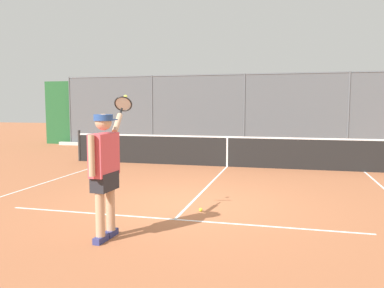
{
  "coord_description": "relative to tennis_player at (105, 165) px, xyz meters",
  "views": [
    {
      "loc": [
        -1.8,
        7.08,
        1.92
      ],
      "look_at": [
        0.28,
        -1.31,
        1.05
      ],
      "focal_mm": 35.89,
      "sensor_mm": 36.0,
      "label": 1
    }
  ],
  "objects": [
    {
      "name": "fence_backdrop",
      "position": [
        -0.7,
        -12.44,
        0.47
      ],
      "size": [
        19.94,
        1.37,
        3.29
      ],
      "color": "#565B60",
      "rests_on": "ground"
    },
    {
      "name": "tennis_player",
      "position": [
        0.0,
        0.0,
        0.0
      ],
      "size": [
        0.41,
        1.48,
        2.1
      ],
      "rotation": [
        0.0,
        0.0,
        -1.65
      ],
      "color": "navy",
      "rests_on": "ground"
    },
    {
      "name": "court_line_markings",
      "position": [
        -0.7,
        -0.89,
        -1.07
      ],
      "size": [
        8.1,
        10.57,
        0.01
      ],
      "color": "white",
      "rests_on": "ground"
    },
    {
      "name": "ground_plane",
      "position": [
        -0.7,
        -2.15,
        -1.08
      ],
      "size": [
        60.0,
        60.0,
        0.0
      ],
      "primitive_type": "plane",
      "color": "#A8603D"
    },
    {
      "name": "tennis_ball_by_sideline",
      "position": [
        -1.02,
        -1.72,
        -1.04
      ],
      "size": [
        0.07,
        0.07,
        0.07
      ],
      "primitive_type": "sphere",
      "color": "#CCDB33",
      "rests_on": "ground"
    },
    {
      "name": "tennis_net",
      "position": [
        -0.7,
        -6.93,
        -0.58
      ],
      "size": [
        10.41,
        0.09,
        1.07
      ],
      "color": "#2D2D2D",
      "rests_on": "ground"
    }
  ]
}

